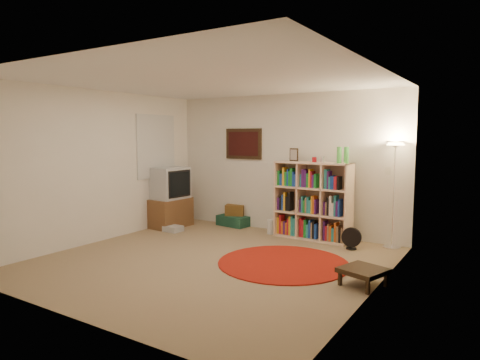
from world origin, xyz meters
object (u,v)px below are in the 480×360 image
(floor_lamp, at_px, (395,159))
(side_table, at_px, (363,271))
(tv_stand, at_px, (169,198))
(suitcase, at_px, (234,221))
(floor_fan, at_px, (351,238))
(bookshelf, at_px, (312,202))

(floor_lamp, height_order, side_table, floor_lamp)
(floor_lamp, distance_m, side_table, 2.28)
(tv_stand, height_order, suitcase, tv_stand)
(floor_lamp, height_order, floor_fan, floor_lamp)
(side_table, bearing_deg, floor_fan, 112.44)
(bookshelf, bearing_deg, tv_stand, -165.58)
(floor_lamp, distance_m, floor_fan, 1.39)
(floor_fan, bearing_deg, side_table, -78.23)
(bookshelf, relative_size, tv_stand, 1.37)
(tv_stand, bearing_deg, floor_lamp, 12.55)
(bookshelf, xyz_separation_m, side_table, (1.42, -1.82, -0.46))
(side_table, bearing_deg, floor_lamp, 93.26)
(floor_lamp, xyz_separation_m, tv_stand, (-4.02, -0.65, -0.84))
(floor_fan, relative_size, suitcase, 0.53)
(floor_fan, height_order, tv_stand, tv_stand)
(bookshelf, bearing_deg, floor_fan, -18.35)
(suitcase, bearing_deg, floor_fan, -4.62)
(floor_lamp, bearing_deg, floor_fan, -140.75)
(bookshelf, distance_m, floor_lamp, 1.52)
(bookshelf, height_order, tv_stand, bookshelf)
(bookshelf, xyz_separation_m, floor_fan, (0.80, -0.31, -0.46))
(bookshelf, distance_m, side_table, 2.36)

